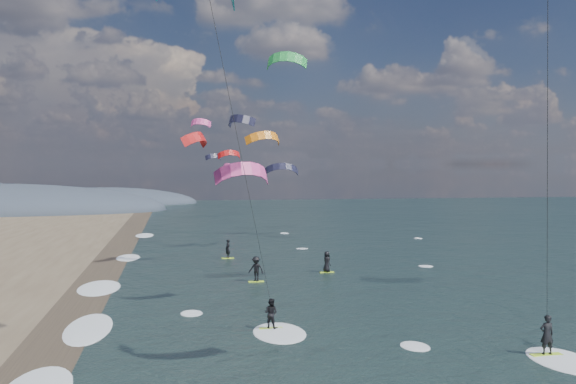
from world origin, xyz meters
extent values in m
cube|color=#382D23|center=(-12.00, 10.00, 0.00)|extent=(3.00, 240.00, 0.00)
ellipsoid|color=#3D4756|center=(-22.00, 120.00, 0.00)|extent=(40.00, 18.00, 7.00)
cube|color=#BEF52B|center=(9.55, 6.83, 0.03)|extent=(1.41, 0.42, 0.06)
imported|color=black|center=(9.55, 6.83, 0.93)|extent=(0.64, 0.42, 1.74)
ellipsoid|color=white|center=(9.85, 6.03, 0.00)|extent=(2.60, 4.20, 0.12)
cylinder|color=black|center=(7.55, 3.83, 9.28)|extent=(0.02, 0.02, 17.52)
cube|color=#BEF52B|center=(-1.64, 13.35, 0.03)|extent=(1.19, 0.37, 0.05)
imported|color=black|center=(-1.64, 13.35, 0.81)|extent=(0.93, 0.89, 1.51)
ellipsoid|color=white|center=(-1.34, 12.55, 0.00)|extent=(2.60, 4.20, 0.12)
cylinder|color=black|center=(-3.39, 10.35, 8.55)|extent=(0.02, 0.02, 16.07)
cube|color=#BEF52B|center=(-0.79, 26.39, 0.03)|extent=(1.10, 0.35, 0.05)
imported|color=black|center=(-0.79, 26.39, 0.93)|extent=(1.32, 1.17, 1.77)
cube|color=#BEF52B|center=(5.07, 29.42, 0.03)|extent=(1.10, 0.35, 0.05)
imported|color=black|center=(5.07, 29.42, 0.85)|extent=(0.72, 0.90, 1.60)
cube|color=#BEF52B|center=(-1.88, 38.08, 0.03)|extent=(1.10, 0.35, 0.05)
imported|color=black|center=(-1.88, 38.08, 0.86)|extent=(0.60, 0.70, 1.62)
ellipsoid|color=white|center=(-10.80, 15.00, 0.00)|extent=(2.40, 5.40, 0.11)
ellipsoid|color=white|center=(-10.80, 26.00, 0.00)|extent=(2.40, 5.40, 0.11)
ellipsoid|color=white|center=(-10.80, 40.00, 0.00)|extent=(2.40, 5.40, 0.11)
ellipsoid|color=white|center=(-10.80, 58.00, 0.00)|extent=(2.40, 5.40, 0.11)
camera|label=1|loc=(-6.29, -18.42, 8.34)|focal=40.00mm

